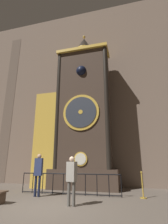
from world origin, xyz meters
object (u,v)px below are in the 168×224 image
(visitor_near, at_px, (38,170))
(visitor_far, at_px, (72,176))
(stanchion_post, at_px, (143,189))
(clock_tower, at_px, (77,117))

(visitor_near, bearing_deg, visitor_far, -40.36)
(visitor_far, height_order, stanchion_post, visitor_far)
(visitor_far, xyz_separation_m, stanchion_post, (2.49, 2.08, -0.64))
(visitor_near, xyz_separation_m, stanchion_post, (4.51, 0.85, -0.75))
(visitor_near, relative_size, visitor_far, 1.10)
(stanchion_post, bearing_deg, visitor_far, -140.03)
(clock_tower, xyz_separation_m, visitor_near, (-0.98, -2.70, -3.13))
(clock_tower, height_order, stanchion_post, clock_tower)
(clock_tower, xyz_separation_m, stanchion_post, (3.53, -1.86, -3.87))
(visitor_near, distance_m, visitor_far, 2.38)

